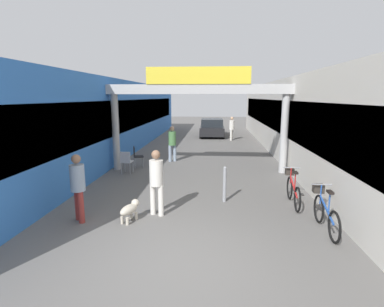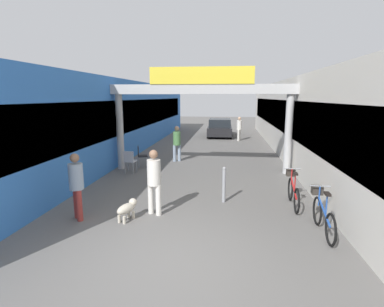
% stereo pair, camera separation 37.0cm
% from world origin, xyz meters
% --- Properties ---
extents(ground_plane, '(80.00, 80.00, 0.00)m').
position_xyz_m(ground_plane, '(0.00, 0.00, 0.00)').
color(ground_plane, '#605E5B').
extents(storefront_left, '(3.00, 26.00, 3.74)m').
position_xyz_m(storefront_left, '(-5.09, 11.00, 1.87)').
color(storefront_left, blue).
rests_on(storefront_left, ground_plane).
extents(storefront_right, '(3.00, 26.00, 3.74)m').
position_xyz_m(storefront_right, '(5.09, 11.00, 1.87)').
color(storefront_right, beige).
rests_on(storefront_right, ground_plane).
extents(arcade_sign_gateway, '(7.40, 0.47, 4.07)m').
position_xyz_m(arcade_sign_gateway, '(0.00, 6.85, 2.89)').
color(arcade_sign_gateway, '#B2B2B2').
rests_on(arcade_sign_gateway, ground_plane).
extents(pedestrian_with_dog, '(0.44, 0.44, 1.68)m').
position_xyz_m(pedestrian_with_dog, '(-0.77, 2.20, 0.96)').
color(pedestrian_with_dog, silver).
rests_on(pedestrian_with_dog, ground_plane).
extents(pedestrian_companion, '(0.48, 0.48, 1.64)m').
position_xyz_m(pedestrian_companion, '(-2.55, 1.66, 0.94)').
color(pedestrian_companion, '#99332D').
rests_on(pedestrian_companion, ground_plane).
extents(pedestrian_carrying_crate, '(0.47, 0.47, 1.64)m').
position_xyz_m(pedestrian_carrying_crate, '(-1.29, 8.57, 0.93)').
color(pedestrian_carrying_crate, '#8C9EB2').
rests_on(pedestrian_carrying_crate, ground_plane).
extents(pedestrian_elderly_walking, '(0.43, 0.43, 1.62)m').
position_xyz_m(pedestrian_elderly_walking, '(1.80, 15.63, 0.92)').
color(pedestrian_elderly_walking, silver).
rests_on(pedestrian_elderly_walking, ground_plane).
extents(dog_on_leash, '(0.44, 0.69, 0.48)m').
position_xyz_m(dog_on_leash, '(-1.34, 1.77, 0.30)').
color(dog_on_leash, beige).
rests_on(dog_on_leash, ground_plane).
extents(bicycle_blue_nearest, '(0.46, 1.69, 0.98)m').
position_xyz_m(bicycle_blue_nearest, '(3.16, 1.65, 0.44)').
color(bicycle_blue_nearest, black).
rests_on(bicycle_blue_nearest, ground_plane).
extents(bicycle_red_second, '(0.46, 1.69, 0.98)m').
position_xyz_m(bicycle_red_second, '(2.86, 3.31, 0.44)').
color(bicycle_red_second, black).
rests_on(bicycle_red_second, ground_plane).
extents(bollard_post_metal, '(0.10, 0.10, 1.04)m').
position_xyz_m(bollard_post_metal, '(0.97, 3.31, 0.53)').
color(bollard_post_metal, gray).
rests_on(bollard_post_metal, ground_plane).
extents(cafe_chair_aluminium_nearer, '(0.43, 0.43, 0.89)m').
position_xyz_m(cafe_chair_aluminium_nearer, '(-2.74, 6.17, 0.54)').
color(cafe_chair_aluminium_nearer, gray).
rests_on(cafe_chair_aluminium_nearer, ground_plane).
extents(cafe_chair_black_farther, '(0.51, 0.51, 0.89)m').
position_xyz_m(cafe_chair_black_farther, '(-2.63, 7.27, 0.54)').
color(cafe_chair_black_farther, gray).
rests_on(cafe_chair_black_farther, ground_plane).
extents(parked_car_black, '(1.84, 4.03, 1.33)m').
position_xyz_m(parked_car_black, '(0.42, 17.78, 0.64)').
color(parked_car_black, black).
rests_on(parked_car_black, ground_plane).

